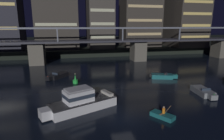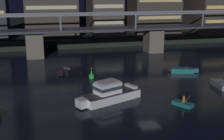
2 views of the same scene
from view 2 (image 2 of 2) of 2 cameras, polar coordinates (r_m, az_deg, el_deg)
ground_plane at (r=38.25m, az=7.13°, el=-6.92°), size 400.00×400.00×0.00m
far_riverbank at (r=116.24m, az=-7.54°, el=8.10°), size 240.00×80.00×2.20m
river_bridge at (r=68.74m, az=-2.90°, el=6.43°), size 88.35×6.40×9.38m
cabin_cruiser_near_left at (r=39.50m, az=-0.50°, el=-4.47°), size 9.22×5.63×2.79m
speedboat_mid_left at (r=53.85m, az=-8.11°, el=-0.12°), size 4.18×4.57×1.16m
speedboat_mid_center at (r=55.09m, az=13.30°, el=-0.04°), size 5.14×2.94×1.16m
speedboat_far_left at (r=48.18m, az=20.10°, el=-2.65°), size 2.19×5.23×1.16m
channel_buoy at (r=50.14m, az=-3.88°, el=-1.04°), size 0.90×0.90×1.76m
dinghy_with_paddler at (r=39.22m, az=13.25°, el=-6.22°), size 2.70×2.78×1.36m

